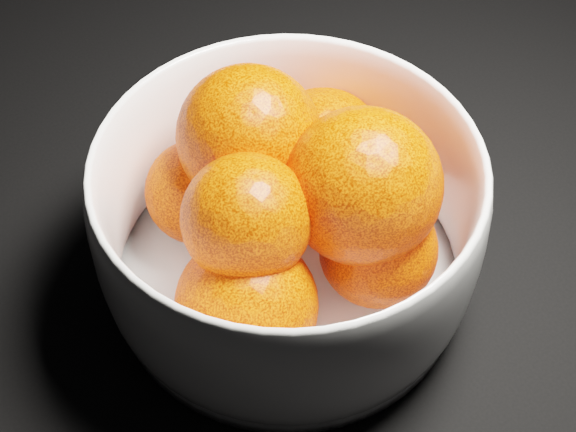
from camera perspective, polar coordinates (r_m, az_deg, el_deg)
bowl at (r=0.49m, az=0.00°, el=-0.43°), size 0.24×0.24×0.11m
orange_pile at (r=0.48m, az=0.35°, el=1.29°), size 0.19×0.17×0.13m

